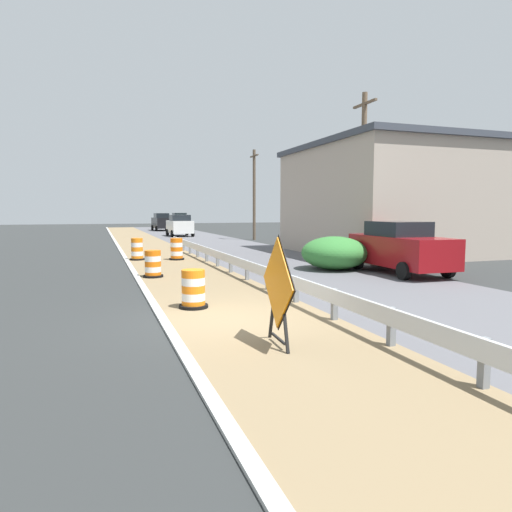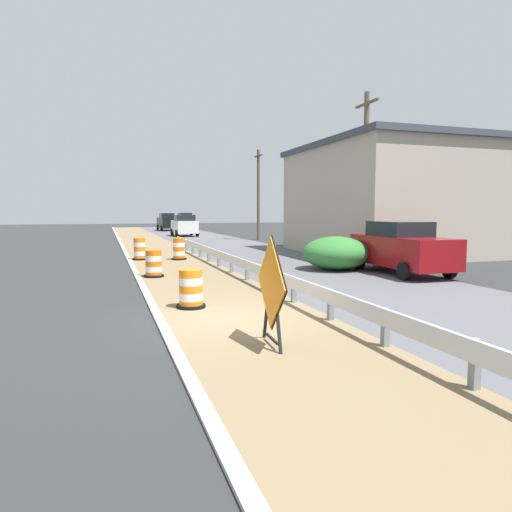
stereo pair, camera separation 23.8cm
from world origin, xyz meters
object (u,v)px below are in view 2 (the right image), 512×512
object	(u,v)px
traffic_barrel_mid	(179,250)
car_mid_far_lane	(185,220)
car_trailing_near_lane	(401,247)
utility_pole_mid	(258,193)
traffic_barrel_close	(154,265)
traffic_barrel_far	(140,250)
utility_pole_near	(365,175)
car_lead_far_lane	(184,225)
car_lead_near_lane	(167,222)
warning_sign_diamond	(271,287)
traffic_barrel_nearest	(191,291)

from	to	relation	value
traffic_barrel_mid	car_mid_far_lane	distance (m)	42.53
traffic_barrel_mid	car_trailing_near_lane	bearing A→B (deg)	-46.15
car_trailing_near_lane	utility_pole_mid	distance (m)	21.30
traffic_barrel_close	traffic_barrel_far	world-z (taller)	traffic_barrel_far
traffic_barrel_far	utility_pole_near	bearing A→B (deg)	-25.17
car_lead_far_lane	utility_pole_near	size ratio (longest dim) A/B	0.53
car_trailing_near_lane	utility_pole_near	world-z (taller)	utility_pole_near
traffic_barrel_mid	traffic_barrel_far	world-z (taller)	traffic_barrel_far
traffic_barrel_close	car_lead_near_lane	world-z (taller)	car_lead_near_lane
warning_sign_diamond	traffic_barrel_mid	world-z (taller)	warning_sign_diamond
traffic_barrel_close	car_trailing_near_lane	xyz separation A→B (m)	(9.16, -2.02, 0.56)
traffic_barrel_nearest	traffic_barrel_far	distance (m)	11.89
car_mid_far_lane	traffic_barrel_close	bearing A→B (deg)	-12.01
traffic_barrel_mid	car_lead_far_lane	distance (m)	21.46
traffic_barrel_mid	traffic_barrel_close	bearing A→B (deg)	-107.62
traffic_barrel_nearest	car_trailing_near_lane	bearing A→B (deg)	22.63
car_mid_far_lane	utility_pole_near	size ratio (longest dim) A/B	0.58
traffic_barrel_far	car_trailing_near_lane	xyz separation A→B (m)	(9.21, -8.21, 0.52)
car_trailing_near_lane	car_mid_far_lane	xyz separation A→B (m)	(-0.00, 49.54, 0.06)
traffic_barrel_close	utility_pole_mid	distance (m)	22.00
traffic_barrel_far	utility_pole_mid	world-z (taller)	utility_pole_mid
traffic_barrel_mid	utility_pole_mid	size ratio (longest dim) A/B	0.14
car_lead_near_lane	utility_pole_mid	xyz separation A→B (m)	(4.88, -20.90, 2.78)
car_lead_near_lane	traffic_barrel_nearest	bearing A→B (deg)	171.37
car_lead_near_lane	car_lead_far_lane	xyz separation A→B (m)	(-0.00, -13.19, -0.05)
traffic_barrel_nearest	utility_pole_mid	xyz separation A→B (m)	(10.13, 24.75, 3.42)
car_lead_near_lane	utility_pole_mid	distance (m)	21.64
utility_pole_near	utility_pole_mid	distance (m)	17.48
utility_pole_mid	traffic_barrel_close	bearing A→B (deg)	-118.79
warning_sign_diamond	utility_pole_mid	bearing A→B (deg)	-104.66
car_lead_far_lane	utility_pole_near	world-z (taller)	utility_pole_near
utility_pole_near	traffic_barrel_mid	bearing A→B (deg)	152.92
car_lead_far_lane	utility_pole_near	bearing A→B (deg)	-171.99
traffic_barrel_mid	utility_pole_near	world-z (taller)	utility_pole_near
utility_pole_near	car_mid_far_lane	bearing A→B (deg)	90.72
car_lead_near_lane	warning_sign_diamond	bearing A→B (deg)	172.77
utility_pole_mid	warning_sign_diamond	bearing A→B (deg)	-108.22
car_lead_far_lane	car_mid_far_lane	world-z (taller)	car_mid_far_lane
traffic_barrel_close	warning_sign_diamond	bearing A→B (deg)	-83.11
car_lead_far_lane	utility_pole_near	distance (m)	25.68
car_lead_far_lane	utility_pole_mid	world-z (taller)	utility_pole_mid
warning_sign_diamond	car_lead_near_lane	xyz separation A→B (m)	(4.47, 49.28, 0.01)
traffic_barrel_mid	traffic_barrel_far	bearing A→B (deg)	163.67
traffic_barrel_mid	traffic_barrel_nearest	bearing A→B (deg)	-97.33
warning_sign_diamond	car_trailing_near_lane	size ratio (longest dim) A/B	0.41
warning_sign_diamond	car_lead_far_lane	size ratio (longest dim) A/B	0.49
traffic_barrel_close	car_lead_far_lane	size ratio (longest dim) A/B	0.24
utility_pole_mid	car_trailing_near_lane	bearing A→B (deg)	-93.56
car_trailing_near_lane	traffic_barrel_nearest	bearing A→B (deg)	-65.28
traffic_barrel_close	car_mid_far_lane	world-z (taller)	car_mid_far_lane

